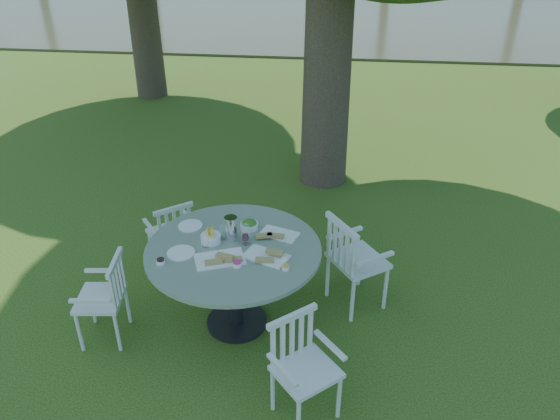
# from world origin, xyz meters

# --- Properties ---
(ground) EXTENTS (140.00, 140.00, 0.00)m
(ground) POSITION_xyz_m (0.00, 0.00, 0.00)
(ground) COLOR #1F3B0C
(ground) RESTS_ON ground
(table) EXTENTS (1.52, 1.52, 0.85)m
(table) POSITION_xyz_m (-0.33, -0.49, 0.71)
(table) COLOR black
(table) RESTS_ON ground
(chair_ne) EXTENTS (0.65, 0.66, 0.96)m
(chair_ne) POSITION_xyz_m (0.69, -0.10, 0.57)
(chair_ne) COLOR silver
(chair_ne) RESTS_ON ground
(chair_nw) EXTENTS (0.56, 0.56, 0.81)m
(chair_nw) POSITION_xyz_m (-1.12, 0.27, 0.48)
(chair_nw) COLOR silver
(chair_nw) RESTS_ON ground
(chair_sw) EXTENTS (0.44, 0.46, 0.83)m
(chair_sw) POSITION_xyz_m (-1.39, -0.78, 0.49)
(chair_sw) COLOR silver
(chair_sw) RESTS_ON ground
(chair_se) EXTENTS (0.59, 0.59, 0.85)m
(chair_se) POSITION_xyz_m (0.33, -1.37, 0.50)
(chair_se) COLOR silver
(chair_se) RESTS_ON ground
(tableware) EXTENTS (1.14, 0.79, 0.23)m
(tableware) POSITION_xyz_m (-0.36, -0.43, 0.90)
(tableware) COLOR white
(tableware) RESTS_ON table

